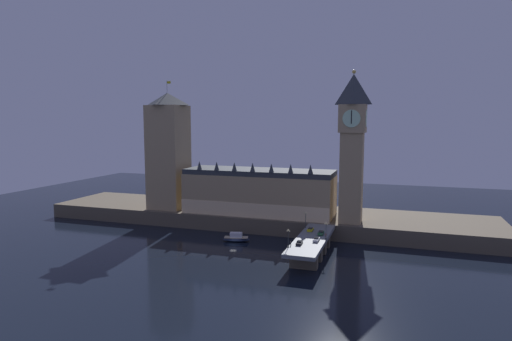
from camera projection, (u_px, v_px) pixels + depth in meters
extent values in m
plane|color=black|center=(233.00, 245.00, 177.17)|extent=(400.00, 400.00, 0.00)
cube|color=brown|center=(262.00, 217.00, 213.55)|extent=(220.00, 42.00, 6.99)
cube|color=tan|center=(259.00, 194.00, 205.23)|extent=(71.18, 23.05, 18.69)
cube|color=beige|center=(251.00, 211.00, 194.92)|extent=(71.18, 0.20, 6.73)
cube|color=#2D3338|center=(259.00, 172.00, 204.03)|extent=(71.18, 21.20, 2.40)
cone|color=#2D3338|center=(199.00, 165.00, 202.80)|extent=(2.40, 2.40, 4.11)
cone|color=#2D3338|center=(217.00, 166.00, 200.01)|extent=(2.40, 2.40, 4.11)
cone|color=#2D3338|center=(234.00, 167.00, 197.22)|extent=(2.40, 2.40, 4.11)
cone|color=#2D3338|center=(253.00, 167.00, 194.43)|extent=(2.40, 2.40, 4.11)
cone|color=#2D3338|center=(271.00, 168.00, 191.64)|extent=(2.40, 2.40, 4.11)
cone|color=#2D3338|center=(291.00, 169.00, 188.85)|extent=(2.40, 2.40, 4.11)
cone|color=#2D3338|center=(311.00, 169.00, 186.06)|extent=(2.40, 2.40, 4.11)
cube|color=tan|center=(351.00, 178.00, 184.82)|extent=(9.39, 9.39, 39.13)
cube|color=tan|center=(353.00, 119.00, 181.94)|extent=(11.08, 11.08, 11.84)
cylinder|color=#B7E5B7|center=(351.00, 119.00, 176.60)|extent=(7.36, 0.25, 7.36)
cylinder|color=#B7E5B7|center=(354.00, 119.00, 187.28)|extent=(7.36, 0.25, 7.36)
cylinder|color=#B7E5B7|center=(367.00, 119.00, 180.17)|extent=(0.25, 7.36, 7.36)
cylinder|color=#B7E5B7|center=(339.00, 119.00, 183.72)|extent=(0.25, 7.36, 7.36)
cube|color=black|center=(351.00, 117.00, 176.37)|extent=(0.36, 0.10, 5.52)
pyramid|color=#2D3338|center=(354.00, 89.00, 180.55)|extent=(11.08, 11.08, 12.84)
sphere|color=gold|center=(354.00, 72.00, 179.73)|extent=(1.60, 1.60, 1.60)
cube|color=tan|center=(169.00, 157.00, 216.40)|extent=(17.03, 17.03, 51.85)
pyramid|color=#2D3338|center=(167.00, 99.00, 213.12)|extent=(17.37, 17.37, 6.22)
cylinder|color=#99999E|center=(167.00, 87.00, 212.43)|extent=(0.24, 0.24, 6.00)
cube|color=gold|center=(169.00, 82.00, 211.85)|extent=(2.00, 0.08, 1.20)
cube|color=slate|center=(312.00, 240.00, 161.16)|extent=(11.32, 46.00, 1.40)
cube|color=brown|center=(304.00, 260.00, 148.55)|extent=(9.62, 3.20, 5.69)
cube|color=brown|center=(309.00, 252.00, 157.22)|extent=(9.62, 3.20, 5.69)
cube|color=brown|center=(314.00, 246.00, 165.89)|extent=(9.62, 3.20, 5.69)
cube|color=brown|center=(318.00, 239.00, 174.57)|extent=(9.62, 3.20, 5.69)
cube|color=yellow|center=(310.00, 230.00, 171.50)|extent=(1.95, 4.49, 0.71)
cube|color=black|center=(310.00, 228.00, 171.43)|extent=(1.60, 2.02, 0.45)
cylinder|color=black|center=(309.00, 229.00, 173.12)|extent=(0.22, 0.64, 0.64)
cylinder|color=black|center=(313.00, 230.00, 172.54)|extent=(0.22, 0.64, 0.64)
cylinder|color=black|center=(307.00, 231.00, 170.50)|extent=(0.22, 0.64, 0.64)
cylinder|color=black|center=(312.00, 231.00, 169.92)|extent=(0.22, 0.64, 0.64)
cube|color=black|center=(299.00, 243.00, 152.40)|extent=(1.79, 3.98, 0.75)
cube|color=black|center=(299.00, 241.00, 152.33)|extent=(1.47, 1.79, 0.45)
cylinder|color=black|center=(298.00, 243.00, 153.85)|extent=(0.22, 0.64, 0.64)
cylinder|color=black|center=(302.00, 243.00, 153.32)|extent=(0.22, 0.64, 0.64)
cylinder|color=black|center=(296.00, 244.00, 151.53)|extent=(0.22, 0.64, 0.64)
cylinder|color=black|center=(301.00, 245.00, 150.99)|extent=(0.22, 0.64, 0.64)
cube|color=silver|center=(316.00, 240.00, 156.67)|extent=(1.82, 4.64, 0.85)
cube|color=black|center=(316.00, 238.00, 156.60)|extent=(1.49, 2.09, 0.45)
cylinder|color=black|center=(318.00, 242.00, 155.08)|extent=(0.22, 0.64, 0.64)
cylinder|color=black|center=(313.00, 241.00, 155.62)|extent=(0.22, 0.64, 0.64)
cylinder|color=black|center=(319.00, 240.00, 157.79)|extent=(0.22, 0.64, 0.64)
cylinder|color=black|center=(315.00, 239.00, 158.33)|extent=(0.22, 0.64, 0.64)
cube|color=#235633|center=(321.00, 233.00, 165.98)|extent=(1.93, 4.73, 0.85)
cube|color=black|center=(321.00, 231.00, 165.91)|extent=(1.58, 2.13, 0.45)
cylinder|color=black|center=(323.00, 235.00, 164.34)|extent=(0.22, 0.64, 0.64)
cylinder|color=black|center=(318.00, 234.00, 164.91)|extent=(0.22, 0.64, 0.64)
cylinder|color=black|center=(324.00, 233.00, 167.11)|extent=(0.22, 0.64, 0.64)
cylinder|color=black|center=(319.00, 233.00, 167.68)|extent=(0.22, 0.64, 0.64)
cylinder|color=black|center=(291.00, 245.00, 150.68)|extent=(0.28, 0.28, 0.80)
cylinder|color=black|center=(291.00, 243.00, 150.60)|extent=(0.38, 0.38, 0.66)
sphere|color=tan|center=(291.00, 242.00, 150.55)|extent=(0.22, 0.22, 0.22)
cylinder|color=black|center=(326.00, 236.00, 161.89)|extent=(0.28, 0.28, 0.76)
cylinder|color=maroon|center=(326.00, 235.00, 161.81)|extent=(0.38, 0.38, 0.63)
sphere|color=tan|center=(326.00, 234.00, 161.76)|extent=(0.20, 0.20, 0.20)
cylinder|color=#2D3333|center=(288.00, 247.00, 148.86)|extent=(0.56, 0.56, 0.50)
cylinder|color=#2D3333|center=(288.00, 239.00, 148.54)|extent=(0.18, 0.18, 5.16)
sphere|color=#F9E5A3|center=(288.00, 230.00, 148.18)|extent=(0.60, 0.60, 0.60)
sphere|color=#F9E5A3|center=(287.00, 231.00, 148.36)|extent=(0.44, 0.44, 0.44)
sphere|color=#F9E5A3|center=(290.00, 231.00, 148.08)|extent=(0.44, 0.44, 0.44)
cylinder|color=#2D3333|center=(326.00, 239.00, 159.36)|extent=(0.56, 0.56, 0.50)
cylinder|color=#2D3333|center=(326.00, 231.00, 159.04)|extent=(0.18, 0.18, 5.11)
sphere|color=#F9E5A3|center=(326.00, 223.00, 158.69)|extent=(0.60, 0.60, 0.60)
sphere|color=#F9E5A3|center=(325.00, 224.00, 158.87)|extent=(0.44, 0.44, 0.44)
sphere|color=#F9E5A3|center=(327.00, 224.00, 158.59)|extent=(0.44, 0.44, 0.44)
cylinder|color=#2D3333|center=(306.00, 227.00, 176.61)|extent=(0.56, 0.56, 0.50)
cylinder|color=#2D3333|center=(306.00, 220.00, 176.28)|extent=(0.18, 0.18, 5.38)
sphere|color=#F9E5A3|center=(306.00, 213.00, 175.91)|extent=(0.60, 0.60, 0.60)
sphere|color=#F9E5A3|center=(305.00, 213.00, 176.10)|extent=(0.44, 0.44, 0.44)
sphere|color=#F9E5A3|center=(307.00, 213.00, 175.81)|extent=(0.44, 0.44, 0.44)
ellipsoid|color=#1E2842|center=(236.00, 239.00, 181.71)|extent=(12.10, 7.05, 1.94)
cube|color=tan|center=(236.00, 237.00, 181.61)|extent=(10.57, 5.86, 0.24)
cube|color=silver|center=(236.00, 235.00, 181.49)|extent=(5.63, 3.90, 1.94)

